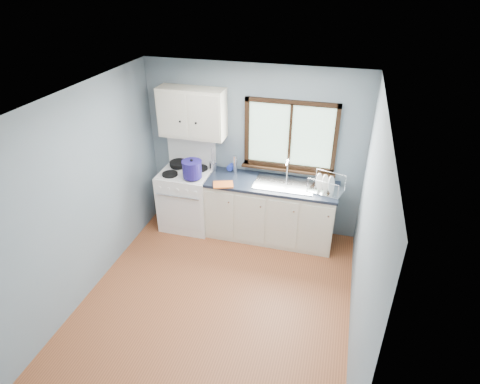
% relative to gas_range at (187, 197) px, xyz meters
% --- Properties ---
extents(floor, '(3.20, 3.60, 0.02)m').
position_rel_gas_range_xyz_m(floor, '(0.95, -1.47, -0.50)').
color(floor, '#96512D').
rests_on(floor, ground).
extents(ceiling, '(3.20, 3.60, 0.02)m').
position_rel_gas_range_xyz_m(ceiling, '(0.95, -1.47, 2.02)').
color(ceiling, white).
rests_on(ceiling, wall_back).
extents(wall_back, '(3.20, 0.02, 2.50)m').
position_rel_gas_range_xyz_m(wall_back, '(0.95, 0.34, 0.76)').
color(wall_back, slate).
rests_on(wall_back, ground).
extents(wall_front, '(3.20, 0.02, 2.50)m').
position_rel_gas_range_xyz_m(wall_front, '(0.95, -3.28, 0.76)').
color(wall_front, slate).
rests_on(wall_front, ground).
extents(wall_left, '(0.02, 3.60, 2.50)m').
position_rel_gas_range_xyz_m(wall_left, '(-0.66, -1.47, 0.76)').
color(wall_left, slate).
rests_on(wall_left, ground).
extents(wall_right, '(0.02, 3.60, 2.50)m').
position_rel_gas_range_xyz_m(wall_right, '(2.56, -1.47, 0.76)').
color(wall_right, slate).
rests_on(wall_right, ground).
extents(gas_range, '(0.76, 0.69, 1.36)m').
position_rel_gas_range_xyz_m(gas_range, '(0.00, 0.00, 0.00)').
color(gas_range, white).
rests_on(gas_range, floor).
extents(base_cabinets, '(1.85, 0.60, 0.88)m').
position_rel_gas_range_xyz_m(base_cabinets, '(1.31, 0.02, -0.08)').
color(base_cabinets, beige).
rests_on(base_cabinets, floor).
extents(countertop, '(1.89, 0.64, 0.04)m').
position_rel_gas_range_xyz_m(countertop, '(1.31, 0.02, 0.41)').
color(countertop, black).
rests_on(countertop, base_cabinets).
extents(sink, '(0.84, 0.46, 0.44)m').
position_rel_gas_range_xyz_m(sink, '(1.49, 0.02, 0.37)').
color(sink, silver).
rests_on(sink, countertop).
extents(window, '(1.36, 0.10, 1.03)m').
position_rel_gas_range_xyz_m(window, '(1.48, 0.30, 0.98)').
color(window, '#9EC6A8').
rests_on(window, wall_back).
extents(upper_cabinets, '(0.95, 0.35, 0.70)m').
position_rel_gas_range_xyz_m(upper_cabinets, '(0.10, 0.15, 1.31)').
color(upper_cabinets, beige).
rests_on(upper_cabinets, wall_back).
extents(skillet, '(0.44, 0.36, 0.05)m').
position_rel_gas_range_xyz_m(skillet, '(-0.16, 0.13, 0.49)').
color(skillet, black).
rests_on(skillet, gas_range).
extents(stockpot, '(0.29, 0.29, 0.28)m').
position_rel_gas_range_xyz_m(stockpot, '(0.18, -0.17, 0.59)').
color(stockpot, navy).
rests_on(stockpot, gas_range).
extents(utensil_crock, '(0.14, 0.14, 0.35)m').
position_rel_gas_range_xyz_m(utensil_crock, '(0.38, 0.18, 0.50)').
color(utensil_crock, silver).
rests_on(utensil_crock, countertop).
extents(thermos, '(0.07, 0.07, 0.27)m').
position_rel_gas_range_xyz_m(thermos, '(0.71, 0.20, 0.56)').
color(thermos, silver).
rests_on(thermos, countertop).
extents(soap_bottle, '(0.10, 0.10, 0.25)m').
position_rel_gas_range_xyz_m(soap_bottle, '(0.62, 0.19, 0.55)').
color(soap_bottle, '#2032A5').
rests_on(soap_bottle, countertop).
extents(dish_towel, '(0.33, 0.28, 0.02)m').
position_rel_gas_range_xyz_m(dish_towel, '(0.66, -0.23, 0.44)').
color(dish_towel, orange).
rests_on(dish_towel, countertop).
extents(dish_rack, '(0.52, 0.44, 0.23)m').
position_rel_gas_range_xyz_m(dish_rack, '(2.06, -0.01, 0.49)').
color(dish_rack, silver).
rests_on(dish_rack, countertop).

